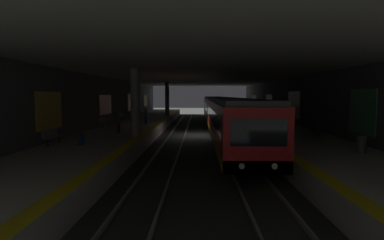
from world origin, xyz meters
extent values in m
plane|color=#2D302D|center=(0.00, 0.00, 0.00)|extent=(120.00, 120.00, 0.00)
cube|color=gray|center=(0.00, -2.92, 0.08)|extent=(60.00, 0.09, 0.16)
cube|color=gray|center=(0.00, -1.48, 0.08)|extent=(60.00, 0.09, 0.16)
cube|color=gray|center=(0.00, 1.48, 0.08)|extent=(60.00, 0.09, 0.16)
cube|color=gray|center=(0.00, 2.92, 0.08)|extent=(60.00, 0.09, 0.16)
cube|color=beige|center=(0.00, -6.55, 0.53)|extent=(60.00, 5.30, 1.05)
cube|color=yellow|center=(0.00, -4.20, 1.05)|extent=(60.00, 0.60, 0.01)
cube|color=beige|center=(0.00, 6.55, 0.53)|extent=(60.00, 5.30, 1.05)
cube|color=yellow|center=(0.00, 4.20, 1.05)|extent=(60.00, 0.60, 0.01)
cube|color=#56565B|center=(0.00, -9.45, 2.80)|extent=(60.00, 0.50, 5.60)
cube|color=#4CA566|center=(-11.13, -9.17, 2.95)|extent=(2.65, 0.06, 2.55)
cube|color=gold|center=(0.86, -9.17, 2.95)|extent=(3.44, 0.06, 2.57)
cube|color=#BF4C8C|center=(10.89, -9.17, 2.95)|extent=(3.37, 0.06, 2.02)
cube|color=#338CCC|center=(21.44, -9.17, 2.95)|extent=(3.58, 0.06, 1.82)
cube|color=#56565B|center=(0.00, 9.45, 2.80)|extent=(60.00, 0.50, 5.60)
cube|color=gold|center=(-10.59, 9.17, 2.95)|extent=(2.99, 0.06, 2.28)
cube|color=orange|center=(0.03, 9.17, 2.95)|extent=(3.55, 0.06, 1.90)
cube|color=orange|center=(10.54, 9.17, 2.95)|extent=(3.26, 0.06, 2.26)
cube|color=gold|center=(21.27, 9.17, 2.95)|extent=(3.14, 0.06, 1.85)
cube|color=beige|center=(0.00, 0.00, 5.80)|extent=(60.00, 19.40, 0.40)
cylinder|color=gray|center=(-8.82, 4.35, 3.33)|extent=(0.56, 0.56, 4.55)
cylinder|color=gray|center=(10.77, 4.35, 3.33)|extent=(0.56, 0.56, 4.55)
cube|color=red|center=(-6.49, -2.20, 2.06)|extent=(19.99, 2.80, 2.70)
cube|color=#B27F0F|center=(-6.49, -2.20, 0.99)|extent=(19.99, 2.82, 0.56)
cube|color=black|center=(-6.49, -2.20, 2.41)|extent=(18.39, 2.83, 0.90)
cube|color=#47474C|center=(-6.49, -2.20, 3.53)|extent=(19.59, 2.58, 0.24)
cube|color=black|center=(-11.98, -2.20, 0.54)|extent=(2.20, 1.64, 0.76)
cube|color=black|center=(-0.99, -2.20, 0.54)|extent=(2.20, 1.64, 0.76)
cube|color=black|center=(-16.50, -2.20, 2.41)|extent=(0.04, 2.24, 1.10)
cylinder|color=silver|center=(-16.50, -2.85, 1.06)|extent=(0.04, 0.24, 0.24)
cylinder|color=silver|center=(-16.50, -1.55, 1.06)|extent=(0.04, 0.24, 0.24)
cube|color=red|center=(14.10, -2.20, 2.06)|extent=(19.99, 2.80, 2.70)
cube|color=#B27F0F|center=(14.10, -2.20, 0.99)|extent=(19.99, 2.82, 0.56)
cube|color=black|center=(14.10, -2.20, 2.41)|extent=(18.39, 2.83, 0.90)
cube|color=#47474C|center=(14.10, -2.20, 3.53)|extent=(19.59, 2.58, 0.24)
cube|color=black|center=(8.60, -2.20, 0.54)|extent=(2.20, 1.64, 0.76)
cube|color=black|center=(19.59, -2.20, 0.54)|extent=(2.20, 1.64, 0.76)
cylinder|color=#262628|center=(-7.19, -8.45, 1.26)|extent=(0.08, 0.08, 0.42)
cylinder|color=#262628|center=(-5.83, -8.45, 1.26)|extent=(0.08, 0.08, 0.42)
cube|color=gray|center=(-6.51, -8.45, 1.51)|extent=(1.70, 0.44, 0.08)
cube|color=gray|center=(-6.51, -8.67, 1.71)|extent=(1.70, 0.06, 0.40)
cylinder|color=#262628|center=(4.32, -8.45, 1.26)|extent=(0.08, 0.08, 0.42)
cylinder|color=#262628|center=(5.68, -8.45, 1.26)|extent=(0.08, 0.08, 0.42)
cube|color=gray|center=(5.00, -8.45, 1.51)|extent=(1.70, 0.44, 0.08)
cube|color=gray|center=(5.00, -8.67, 1.71)|extent=(1.70, 0.06, 0.40)
cylinder|color=#262628|center=(-12.33, 8.45, 1.26)|extent=(0.08, 0.08, 0.42)
cylinder|color=#262628|center=(-10.97, 8.45, 1.26)|extent=(0.08, 0.08, 0.42)
cube|color=gray|center=(-11.65, 8.45, 1.51)|extent=(1.70, 0.44, 0.08)
cube|color=gray|center=(-11.65, 8.67, 1.71)|extent=(1.70, 0.06, 0.40)
cylinder|color=#262628|center=(-3.19, 8.45, 1.26)|extent=(0.08, 0.08, 0.42)
cylinder|color=#262628|center=(-1.83, 8.45, 1.26)|extent=(0.08, 0.08, 0.42)
cube|color=gray|center=(-2.51, 8.45, 1.51)|extent=(1.70, 0.44, 0.08)
cube|color=gray|center=(-2.51, 8.67, 1.71)|extent=(1.70, 0.06, 0.40)
cylinder|color=#262628|center=(2.97, 8.45, 1.26)|extent=(0.08, 0.08, 0.42)
cylinder|color=#262628|center=(4.33, 8.45, 1.26)|extent=(0.08, 0.08, 0.42)
cube|color=gray|center=(3.65, 8.45, 1.51)|extent=(1.70, 0.44, 0.08)
cube|color=gray|center=(3.65, 8.67, 1.71)|extent=(1.70, 0.06, 0.40)
cylinder|color=#292929|center=(7.62, 8.33, 1.45)|extent=(0.16, 0.16, 0.79)
cylinder|color=#292929|center=(7.82, 8.33, 1.45)|extent=(0.16, 0.16, 0.79)
cube|color=#284C93|center=(7.72, 8.33, 2.12)|extent=(0.36, 0.22, 0.56)
cylinder|color=#284C93|center=(7.47, 8.33, 2.07)|extent=(0.10, 0.10, 0.53)
cylinder|color=#284C93|center=(7.97, 8.33, 2.07)|extent=(0.10, 0.10, 0.53)
sphere|color=tan|center=(7.72, 8.33, 2.51)|extent=(0.21, 0.21, 0.21)
cylinder|color=#3C3C3C|center=(-6.28, 6.21, 1.45)|extent=(0.16, 0.16, 0.80)
cylinder|color=#3C3C3C|center=(-6.08, 6.21, 1.45)|extent=(0.16, 0.16, 0.80)
cube|color=#2D754C|center=(-6.18, 6.21, 2.13)|extent=(0.36, 0.22, 0.57)
cylinder|color=#2D754C|center=(-6.43, 6.21, 2.08)|extent=(0.10, 0.10, 0.54)
cylinder|color=#2D754C|center=(-5.93, 6.21, 2.08)|extent=(0.10, 0.10, 0.54)
sphere|color=tan|center=(-6.18, 6.21, 2.52)|extent=(0.22, 0.22, 0.22)
cylinder|color=black|center=(-0.03, 5.27, 1.44)|extent=(0.16, 0.16, 0.78)
cylinder|color=black|center=(0.17, 5.27, 1.44)|extent=(0.16, 0.16, 0.78)
cube|color=#284C93|center=(0.07, 5.27, 2.10)|extent=(0.36, 0.22, 0.55)
cylinder|color=#284C93|center=(-0.18, 5.27, 2.05)|extent=(0.10, 0.10, 0.52)
cylinder|color=#284C93|center=(0.32, 5.27, 2.05)|extent=(0.10, 0.10, 0.52)
sphere|color=tan|center=(0.07, 5.27, 2.48)|extent=(0.21, 0.21, 0.21)
cube|color=navy|center=(-11.61, 6.86, 1.39)|extent=(0.41, 0.22, 0.69)
cylinder|color=#333333|center=(-11.61, 6.86, 1.89)|extent=(0.02, 0.02, 0.30)
cube|color=maroon|center=(-8.04, -8.01, 1.25)|extent=(0.30, 0.20, 0.40)
cylinder|color=#595B5E|center=(-13.65, -7.80, 1.48)|extent=(0.44, 0.44, 0.85)
camera|label=1|loc=(-27.95, 0.18, 3.89)|focal=27.29mm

